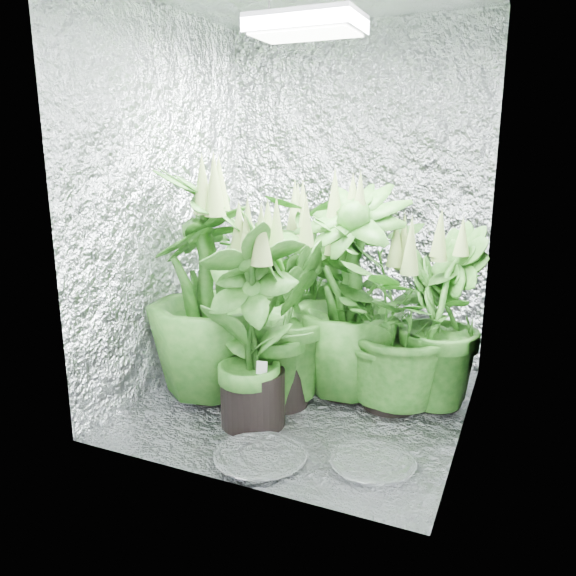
% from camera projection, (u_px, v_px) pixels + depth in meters
% --- Properties ---
extents(ground, '(1.60, 1.60, 0.00)m').
position_uv_depth(ground, '(303.00, 401.00, 2.94)').
color(ground, silver).
rests_on(ground, ground).
extents(walls, '(1.62, 1.62, 2.00)m').
position_uv_depth(walls, '(304.00, 210.00, 2.70)').
color(walls, silver).
rests_on(walls, ground).
extents(grow_lamp, '(0.50, 0.30, 0.22)m').
position_uv_depth(grow_lamp, '(306.00, 25.00, 2.50)').
color(grow_lamp, gray).
rests_on(grow_lamp, ceiling).
extents(plant_a, '(1.12, 1.12, 1.11)m').
position_uv_depth(plant_a, '(289.00, 274.00, 3.52)').
color(plant_a, black).
rests_on(plant_a, ground).
extents(plant_b, '(0.65, 0.65, 1.02)m').
position_uv_depth(plant_b, '(313.00, 301.00, 3.15)').
color(plant_b, black).
rests_on(plant_b, ground).
extents(plant_c, '(0.56, 0.56, 0.99)m').
position_uv_depth(plant_c, '(441.00, 319.00, 2.81)').
color(plant_c, black).
rests_on(plant_c, ground).
extents(plant_d, '(0.92, 0.92, 1.27)m').
position_uv_depth(plant_d, '(209.00, 287.00, 2.90)').
color(plant_d, black).
rests_on(plant_d, ground).
extents(plant_e, '(0.81, 0.81, 0.97)m').
position_uv_depth(plant_e, '(394.00, 321.00, 2.78)').
color(plant_e, black).
rests_on(plant_e, ground).
extents(plant_f, '(0.71, 0.71, 1.07)m').
position_uv_depth(plant_f, '(252.00, 328.00, 2.59)').
color(plant_f, black).
rests_on(plant_f, ground).
extents(plant_g, '(0.56, 0.56, 1.07)m').
position_uv_depth(plant_g, '(283.00, 312.00, 2.79)').
color(plant_g, black).
rests_on(plant_g, ground).
extents(plant_h, '(0.72, 0.72, 1.19)m').
position_uv_depth(plant_h, '(348.00, 295.00, 2.92)').
color(plant_h, black).
rests_on(plant_h, ground).
extents(circulation_fan, '(0.17, 0.28, 0.34)m').
position_uv_depth(circulation_fan, '(437.00, 365.00, 3.06)').
color(circulation_fan, black).
rests_on(circulation_fan, ground).
extents(plant_label, '(0.05, 0.03, 0.08)m').
position_uv_depth(plant_label, '(262.00, 370.00, 2.58)').
color(plant_label, white).
rests_on(plant_label, plant_f).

